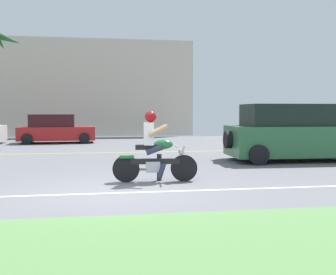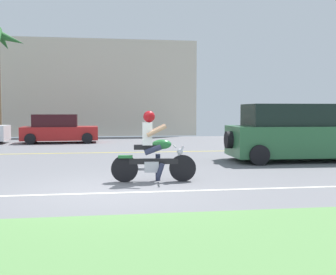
{
  "view_description": "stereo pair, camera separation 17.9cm",
  "coord_description": "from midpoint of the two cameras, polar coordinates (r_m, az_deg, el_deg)",
  "views": [
    {
      "loc": [
        -0.22,
        -8.51,
        1.69
      ],
      "look_at": [
        1.67,
        3.24,
        0.91
      ],
      "focal_mm": 43.46,
      "sensor_mm": 36.0,
      "label": 1
    },
    {
      "loc": [
        -0.04,
        -8.54,
        1.69
      ],
      "look_at": [
        1.67,
        3.24,
        0.91
      ],
      "focal_mm": 43.46,
      "sensor_mm": 36.0,
      "label": 2
    }
  ],
  "objects": [
    {
      "name": "ground",
      "position": [
        11.65,
        -7.58,
        -4.73
      ],
      "size": [
        56.0,
        30.0,
        0.04
      ],
      "primitive_type": "cube",
      "color": "slate"
    },
    {
      "name": "grass_median",
      "position": [
        4.73,
        -6.44,
        -16.82
      ],
      "size": [
        56.0,
        3.8,
        0.06
      ],
      "primitive_type": "cube",
      "color": "#5B8C4C",
      "rests_on": "ground"
    },
    {
      "name": "lane_line_near",
      "position": [
        8.51,
        -7.3,
        -7.71
      ],
      "size": [
        50.4,
        0.12,
        0.01
      ],
      "primitive_type": "cube",
      "color": "silver",
      "rests_on": "ground"
    },
    {
      "name": "lane_line_far",
      "position": [
        16.65,
        -7.8,
        -2.11
      ],
      "size": [
        50.4,
        0.12,
        0.01
      ],
      "primitive_type": "cube",
      "color": "yellow",
      "rests_on": "ground"
    },
    {
      "name": "motorcyclist",
      "position": [
        9.68,
        -1.6,
        -2.03
      ],
      "size": [
        2.03,
        0.66,
        1.69
      ],
      "color": "black",
      "rests_on": "ground"
    },
    {
      "name": "suv_nearby",
      "position": [
        14.41,
        17.67,
        0.56
      ],
      "size": [
        4.67,
        2.29,
        1.92
      ],
      "color": "#2D663D",
      "rests_on": "ground"
    },
    {
      "name": "parked_car_1",
      "position": [
        22.35,
        -14.85,
        1.1
      ],
      "size": [
        4.0,
        2.05,
        1.51
      ],
      "color": "#AD1E1E",
      "rests_on": "ground"
    },
    {
      "name": "building_far",
      "position": [
        29.6,
        -11.28,
        6.67
      ],
      "size": [
        15.2,
        4.0,
        6.48
      ],
      "primitive_type": "cube",
      "color": "beige",
      "rests_on": "ground"
    }
  ]
}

